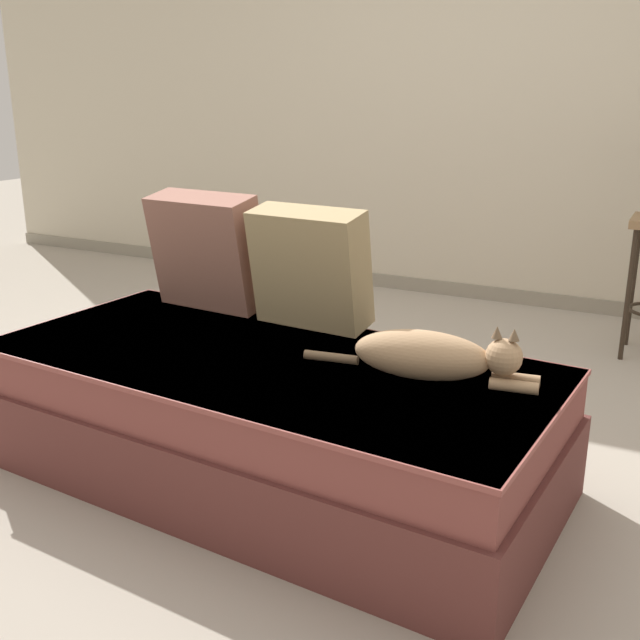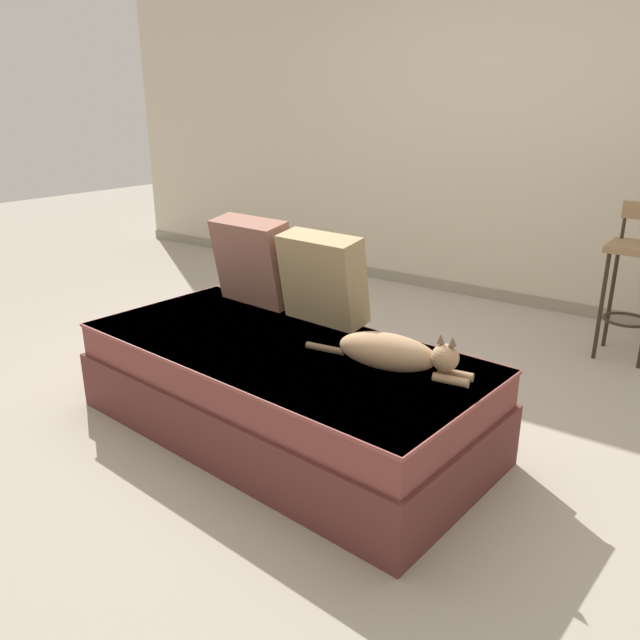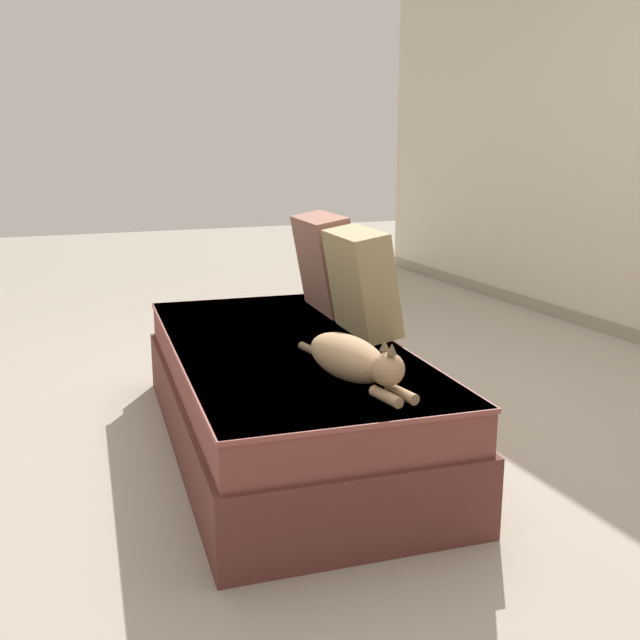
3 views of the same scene
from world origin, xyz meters
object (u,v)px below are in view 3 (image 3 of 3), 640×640
at_px(throw_pillow_corner, 326,262).
at_px(throw_pillow_middle, 361,282).
at_px(couch, 284,394).
at_px(cat, 352,359).

bearing_deg(throw_pillow_corner, throw_pillow_middle, -4.39).
relative_size(throw_pillow_corner, throw_pillow_middle, 1.04).
relative_size(couch, cat, 2.66).
relative_size(throw_pillow_middle, cat, 0.60).
distance_m(couch, cat, 0.63).
bearing_deg(cat, throw_pillow_middle, 152.37).
bearing_deg(throw_pillow_middle, cat, -27.63).
distance_m(throw_pillow_corner, throw_pillow_middle, 0.48).
bearing_deg(couch, cat, 5.80).
distance_m(couch, throw_pillow_corner, 0.78).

